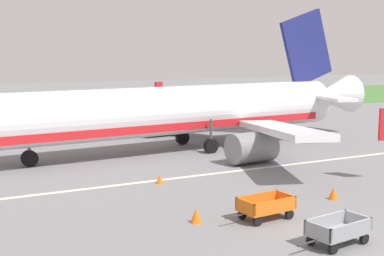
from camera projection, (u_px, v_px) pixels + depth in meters
ground_plane at (336, 239)px, 22.09m from camera, size 220.00×220.00×0.00m
grass_strip at (49, 108)px, 70.90m from camera, size 220.00×28.00×0.06m
apron_stripe at (197, 176)px, 33.15m from camera, size 120.00×0.36×0.01m
airplane at (180, 111)px, 41.10m from camera, size 37.65×30.24×11.34m
baggage_cart_nearest at (338, 230)px, 21.39m from camera, size 3.62×1.74×1.07m
baggage_cart_second_in_row at (266, 207)px, 24.61m from camera, size 3.60×1.61×1.07m
traffic_cone_near_plane at (333, 193)px, 27.90m from camera, size 0.51×0.51×0.67m
traffic_cone_mid_apron at (160, 179)px, 31.16m from camera, size 0.45×0.45×0.59m
traffic_cone_by_carts at (196, 215)px, 24.12m from camera, size 0.52×0.52×0.69m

